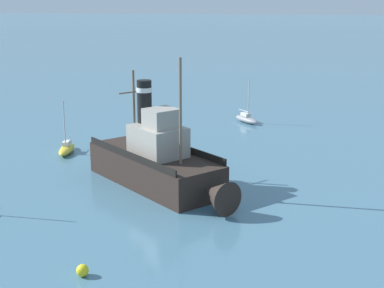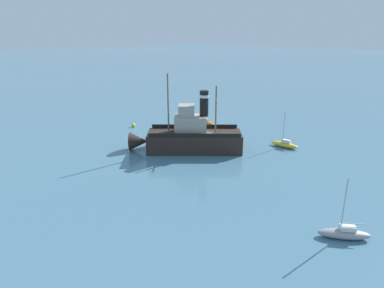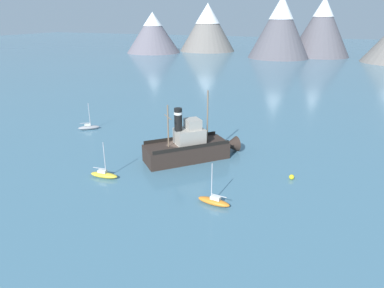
{
  "view_description": "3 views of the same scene",
  "coord_description": "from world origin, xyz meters",
  "px_view_note": "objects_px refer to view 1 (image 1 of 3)",
  "views": [
    {
      "loc": [
        42.85,
        8.86,
        14.41
      ],
      "look_at": [
        1.59,
        3.36,
        3.35
      ],
      "focal_mm": 55.0,
      "sensor_mm": 36.0,
      "label": 1
    },
    {
      "loc": [
        -28.91,
        29.98,
        14.62
      ],
      "look_at": [
        -1.26,
        3.29,
        2.08
      ],
      "focal_mm": 32.0,
      "sensor_mm": 36.0,
      "label": 2
    },
    {
      "loc": [
        19.44,
        -41.66,
        19.75
      ],
      "look_at": [
        1.54,
        1.85,
        1.95
      ],
      "focal_mm": 32.0,
      "sensor_mm": 36.0,
      "label": 3
    }
  ],
  "objects_px": {
    "sailboat_yellow": "(67,148)",
    "mooring_buoy": "(82,270)",
    "old_tugboat": "(159,163)",
    "sailboat_grey": "(246,119)"
  },
  "relations": [
    {
      "from": "sailboat_yellow",
      "to": "mooring_buoy",
      "type": "distance_m",
      "value": 24.15
    },
    {
      "from": "old_tugboat",
      "to": "mooring_buoy",
      "type": "bearing_deg",
      "value": -5.05
    },
    {
      "from": "old_tugboat",
      "to": "mooring_buoy",
      "type": "relative_size",
      "value": 19.27
    },
    {
      "from": "sailboat_yellow",
      "to": "mooring_buoy",
      "type": "relative_size",
      "value": 7.47
    },
    {
      "from": "sailboat_grey",
      "to": "mooring_buoy",
      "type": "relative_size",
      "value": 7.47
    },
    {
      "from": "old_tugboat",
      "to": "sailboat_grey",
      "type": "bearing_deg",
      "value": 166.16
    },
    {
      "from": "old_tugboat",
      "to": "sailboat_grey",
      "type": "height_order",
      "value": "old_tugboat"
    },
    {
      "from": "sailboat_yellow",
      "to": "sailboat_grey",
      "type": "bearing_deg",
      "value": 133.2
    },
    {
      "from": "old_tugboat",
      "to": "mooring_buoy",
      "type": "xyz_separation_m",
      "value": [
        14.59,
        -1.29,
        -1.5
      ]
    },
    {
      "from": "sailboat_yellow",
      "to": "mooring_buoy",
      "type": "height_order",
      "value": "sailboat_yellow"
    }
  ]
}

